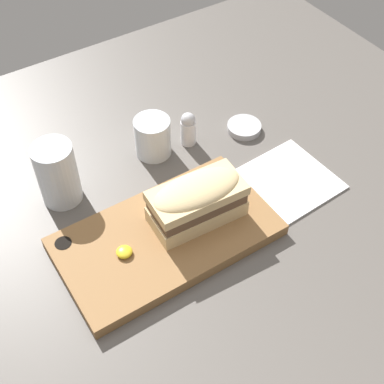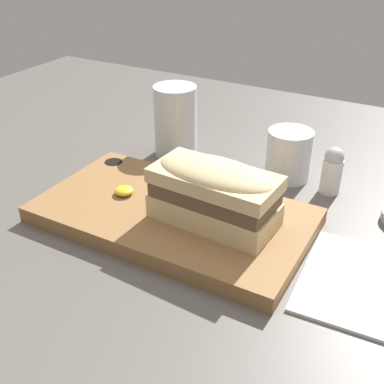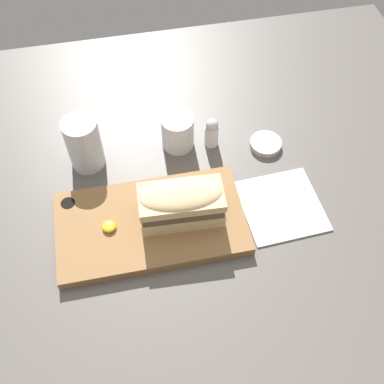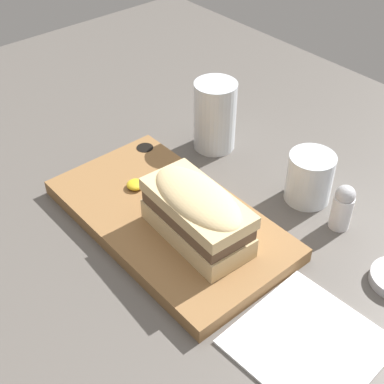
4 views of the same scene
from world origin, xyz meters
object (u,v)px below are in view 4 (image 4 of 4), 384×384
at_px(serving_board, 169,219).
at_px(salt_shaker, 343,206).
at_px(napkin, 308,343).
at_px(sandwich, 197,212).
at_px(wine_glass, 309,180).
at_px(water_glass, 215,120).

distance_m(serving_board, salt_shaker, 0.26).
bearing_deg(napkin, serving_board, 178.99).
xyz_separation_m(sandwich, salt_shaker, (0.11, 0.19, -0.03)).
bearing_deg(salt_shaker, wine_glass, 169.24).
bearing_deg(serving_board, wine_glass, 65.38).
bearing_deg(water_glass, napkin, -27.26).
relative_size(wine_glass, salt_shaker, 1.08).
bearing_deg(sandwich, serving_board, -179.94).
relative_size(sandwich, water_glass, 1.34).
distance_m(water_glass, wine_glass, 0.21).
distance_m(sandwich, napkin, 0.22).
height_order(wine_glass, napkin, wine_glass).
bearing_deg(wine_glass, serving_board, -114.62).
bearing_deg(wine_glass, salt_shaker, -10.76).
xyz_separation_m(water_glass, salt_shaker, (0.28, -0.00, -0.02)).
relative_size(napkin, salt_shaker, 2.27).
bearing_deg(sandwich, wine_glass, 81.69).
distance_m(wine_glass, napkin, 0.28).
distance_m(serving_board, sandwich, 0.09).
bearing_deg(salt_shaker, serving_board, -131.29).
bearing_deg(napkin, sandwich, 178.67).
xyz_separation_m(serving_board, water_glass, (-0.11, 0.19, 0.04)).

